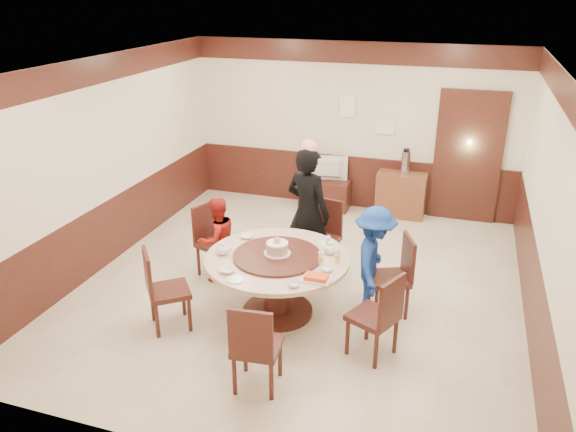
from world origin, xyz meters
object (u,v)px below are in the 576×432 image
(shrimp_platter, at_px, (316,278))
(thermos, at_px, (406,162))
(person_blue, at_px, (374,260))
(side_cabinet, at_px, (401,195))
(person_standing, at_px, (308,212))
(birthday_cake, at_px, (277,248))
(person_red, at_px, (217,240))
(television, at_px, (326,169))
(banquet_table, at_px, (277,274))
(tv_stand, at_px, (325,194))

(shrimp_platter, xyz_separation_m, thermos, (0.44, 3.91, 0.16))
(person_blue, height_order, side_cabinet, person_blue)
(person_standing, xyz_separation_m, birthday_cake, (-0.06, -1.08, -0.03))
(person_standing, bearing_deg, birthday_cake, 107.19)
(person_red, xyz_separation_m, shrimp_platter, (1.59, -0.96, 0.21))
(shrimp_platter, bearing_deg, person_standing, 109.30)
(person_blue, xyz_separation_m, side_cabinet, (-0.07, 3.09, -0.28))
(television, bearing_deg, banquet_table, 86.36)
(person_standing, height_order, thermos, person_standing)
(person_red, height_order, tv_stand, person_red)
(banquet_table, bearing_deg, television, 95.25)
(person_standing, bearing_deg, shrimp_platter, 129.42)
(person_standing, xyz_separation_m, person_blue, (1.00, -0.67, -0.22))
(person_red, height_order, shrimp_platter, person_red)
(person_blue, distance_m, thermos, 3.10)
(person_red, xyz_separation_m, thermos, (2.03, 2.95, 0.37))
(thermos, bearing_deg, person_standing, -111.76)
(person_standing, height_order, tv_stand, person_standing)
(television, height_order, thermos, thermos)
(banquet_table, bearing_deg, person_blue, 22.44)
(person_blue, relative_size, shrimp_platter, 4.39)
(person_red, height_order, person_blue, person_blue)
(person_red, distance_m, shrimp_platter, 1.86)
(shrimp_platter, relative_size, side_cabinet, 0.38)
(person_standing, xyz_separation_m, shrimp_platter, (0.52, -1.49, -0.10))
(banquet_table, distance_m, birthday_cake, 0.32)
(person_red, distance_m, side_cabinet, 3.57)
(person_blue, height_order, shrimp_platter, person_blue)
(banquet_table, bearing_deg, side_cabinet, 74.49)
(birthday_cake, relative_size, thermos, 0.82)
(shrimp_platter, xyz_separation_m, side_cabinet, (0.41, 3.91, -0.40))
(person_red, distance_m, television, 3.01)
(person_blue, distance_m, side_cabinet, 3.10)
(person_standing, relative_size, person_red, 1.54)
(shrimp_platter, bearing_deg, television, 102.92)
(television, bearing_deg, shrimp_platter, 94.03)
(banquet_table, bearing_deg, shrimp_platter, -34.63)
(banquet_table, xyz_separation_m, shrimp_platter, (0.57, -0.39, 0.24))
(person_blue, xyz_separation_m, shrimp_platter, (-0.48, -0.82, 0.12))
(banquet_table, xyz_separation_m, person_blue, (1.04, 0.43, 0.13))
(banquet_table, relative_size, thermos, 4.39)
(shrimp_platter, bearing_deg, thermos, 83.56)
(birthday_cake, bearing_deg, banquet_table, -71.16)
(person_red, bearing_deg, tv_stand, -160.05)
(banquet_table, relative_size, person_red, 1.46)
(shrimp_platter, bearing_deg, tv_stand, 102.92)
(television, distance_m, side_cabinet, 1.34)
(banquet_table, distance_m, television, 3.51)
(tv_stand, distance_m, television, 0.46)
(banquet_table, distance_m, person_blue, 1.14)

